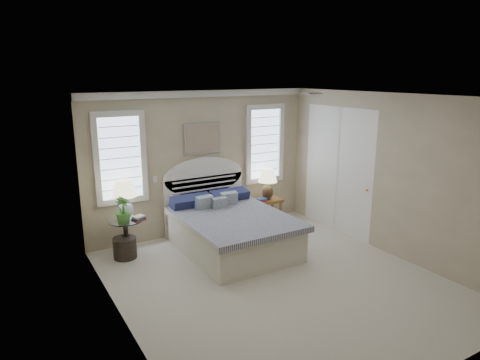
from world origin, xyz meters
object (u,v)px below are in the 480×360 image
object	(u,v)px
nightstand_right	(268,206)
lamp_right	(268,181)
bed	(229,227)
floor_pot	(125,248)
side_table_left	(126,234)
lamp_left	(125,195)

from	to	relation	value
nightstand_right	lamp_right	xyz separation A→B (m)	(-0.03, 0.00, 0.52)
bed	floor_pot	bearing A→B (deg)	163.28
side_table_left	lamp_right	xyz separation A→B (m)	(2.92, 0.10, 0.52)
side_table_left	lamp_left	xyz separation A→B (m)	(0.04, 0.08, 0.65)
side_table_left	floor_pot	bearing A→B (deg)	-124.96
side_table_left	floor_pot	xyz separation A→B (m)	(-0.06, -0.08, -0.21)
bed	lamp_right	xyz separation A→B (m)	(1.27, 0.70, 0.52)
nightstand_right	lamp_left	world-z (taller)	lamp_left
side_table_left	floor_pot	size ratio (longest dim) A/B	1.63
floor_pot	lamp_right	xyz separation A→B (m)	(2.98, 0.18, 0.73)
side_table_left	floor_pot	distance (m)	0.23
nightstand_right	lamp_right	bearing A→B (deg)	173.00
side_table_left	lamp_left	size ratio (longest dim) A/B	0.94
floor_pot	lamp_left	xyz separation A→B (m)	(0.10, 0.16, 0.86)
side_table_left	lamp_right	world-z (taller)	lamp_right
side_table_left	lamp_right	distance (m)	2.97
bed	lamp_left	world-z (taller)	bed
bed	side_table_left	size ratio (longest dim) A/B	3.61
side_table_left	lamp_right	bearing A→B (deg)	2.03
lamp_left	lamp_right	size ratio (longest dim) A/B	1.07
bed	side_table_left	xyz separation A→B (m)	(-1.65, 0.59, 0.00)
floor_pot	lamp_right	distance (m)	3.07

